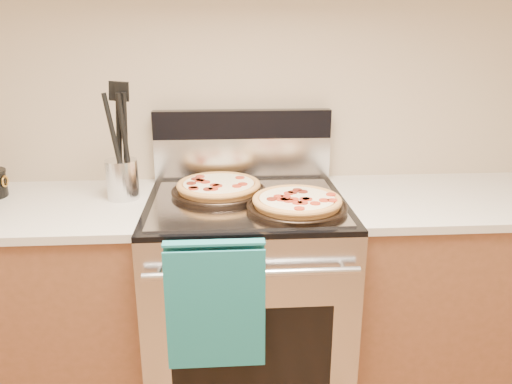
{
  "coord_description": "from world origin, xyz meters",
  "views": [
    {
      "loc": [
        -0.09,
        -0.16,
        1.54
      ],
      "look_at": [
        0.03,
        1.55,
        0.98
      ],
      "focal_mm": 35.0,
      "sensor_mm": 36.0,
      "label": 1
    }
  ],
  "objects": [
    {
      "name": "backsplash_lower",
      "position": [
        0.0,
        1.96,
        1.01
      ],
      "size": [
        0.76,
        0.06,
        0.18
      ],
      "primitive_type": "cube",
      "color": "silver",
      "rests_on": "cooktop"
    },
    {
      "name": "cabinet_left",
      "position": [
        -0.88,
        1.68,
        0.44
      ],
      "size": [
        1.0,
        0.62,
        0.88
      ],
      "primitive_type": "cube",
      "color": "brown",
      "rests_on": "ground"
    },
    {
      "name": "cabinet_right",
      "position": [
        0.88,
        1.68,
        0.44
      ],
      "size": [
        1.0,
        0.62,
        0.88
      ],
      "primitive_type": "cube",
      "color": "brown",
      "rests_on": "ground"
    },
    {
      "name": "countertop_right",
      "position": [
        0.88,
        1.68,
        0.9
      ],
      "size": [
        1.02,
        0.64,
        0.03
      ],
      "primitive_type": "cube",
      "color": "beige",
      "rests_on": "cabinet_right"
    },
    {
      "name": "backsplash_upper",
      "position": [
        0.0,
        1.96,
        1.16
      ],
      "size": [
        0.76,
        0.06,
        0.12
      ],
      "primitive_type": "cube",
      "color": "black",
      "rests_on": "backsplash_lower"
    },
    {
      "name": "foil_sheet",
      "position": [
        0.0,
        1.62,
        0.92
      ],
      "size": [
        0.7,
        0.55,
        0.01
      ],
      "primitive_type": "cube",
      "color": "gray",
      "rests_on": "cooktop"
    },
    {
      "name": "oven_window",
      "position": [
        0.0,
        1.31,
        0.45
      ],
      "size": [
        0.56,
        0.01,
        0.4
      ],
      "primitive_type": "cube",
      "color": "black",
      "rests_on": "range_body"
    },
    {
      "name": "dish_towel",
      "position": [
        -0.12,
        1.27,
        0.7
      ],
      "size": [
        0.32,
        0.05,
        0.42
      ],
      "primitive_type": null,
      "color": "#1A827A",
      "rests_on": "oven_handle"
    },
    {
      "name": "utensil_crock",
      "position": [
        -0.48,
        1.74,
        0.99
      ],
      "size": [
        0.14,
        0.14,
        0.16
      ],
      "primitive_type": "cylinder",
      "rotation": [
        0.0,
        0.0,
        0.18
      ],
      "color": "silver",
      "rests_on": "countertop_left"
    },
    {
      "name": "oven_handle",
      "position": [
        0.0,
        1.27,
        0.8
      ],
      "size": [
        0.7,
        0.03,
        0.03
      ],
      "primitive_type": "cylinder",
      "rotation": [
        0.0,
        1.57,
        0.0
      ],
      "color": "silver",
      "rests_on": "range_body"
    },
    {
      "name": "pepperoni_pizza_back",
      "position": [
        -0.1,
        1.72,
        0.95
      ],
      "size": [
        0.41,
        0.41,
        0.05
      ],
      "primitive_type": null,
      "rotation": [
        0.0,
        0.0,
        0.14
      ],
      "color": "#B17136",
      "rests_on": "foil_sheet"
    },
    {
      "name": "wall_back",
      "position": [
        0.0,
        2.0,
        1.35
      ],
      "size": [
        4.0,
        0.0,
        4.0
      ],
      "primitive_type": "plane",
      "rotation": [
        1.57,
        0.0,
        0.0
      ],
      "color": "#C0A98B",
      "rests_on": "ground"
    },
    {
      "name": "range_body",
      "position": [
        0.0,
        1.65,
        0.45
      ],
      "size": [
        0.76,
        0.68,
        0.9
      ],
      "primitive_type": "cube",
      "color": "#B7B7BC",
      "rests_on": "ground"
    },
    {
      "name": "countertop_left",
      "position": [
        -0.88,
        1.68,
        0.9
      ],
      "size": [
        1.02,
        0.64,
        0.03
      ],
      "primitive_type": "cube",
      "color": "beige",
      "rests_on": "cabinet_left"
    },
    {
      "name": "cooktop",
      "position": [
        0.0,
        1.65,
        0.91
      ],
      "size": [
        0.76,
        0.68,
        0.02
      ],
      "primitive_type": "cube",
      "color": "black",
      "rests_on": "range_body"
    },
    {
      "name": "pepperoni_pizza_front",
      "position": [
        0.18,
        1.52,
        0.95
      ],
      "size": [
        0.45,
        0.45,
        0.05
      ],
      "primitive_type": null,
      "rotation": [
        0.0,
        0.0,
        -0.3
      ],
      "color": "#B17136",
      "rests_on": "foil_sheet"
    }
  ]
}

